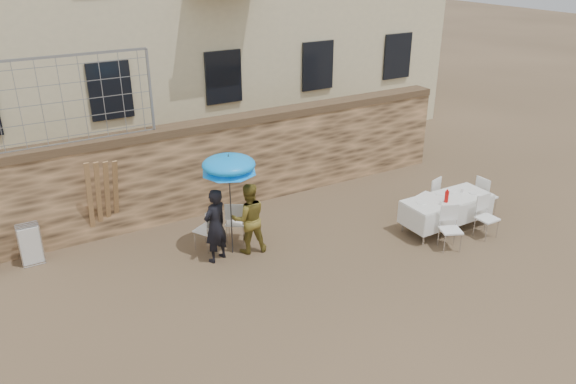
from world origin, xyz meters
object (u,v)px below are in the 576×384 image
soda_bottle (447,197)px  chair_stack_right (29,241)px  table_chair_back (428,195)px  man_suit (215,226)px  couple_chair_right (236,221)px  table_chair_front_left (451,229)px  banquet_table (447,199)px  table_chair_front_right (487,217)px  umbrella (229,168)px  couple_chair_left (206,228)px  woman_dress (249,218)px  table_chair_side (486,195)px

soda_bottle → chair_stack_right: bearing=157.8°
table_chair_back → chair_stack_right: 8.92m
man_suit → soda_bottle: bearing=140.6°
couple_chair_right → table_chair_front_left: bearing=177.7°
banquet_table → table_chair_front_right: (0.50, -0.75, -0.25)m
table_chair_back → man_suit: bearing=-21.5°
table_chair_front_left → chair_stack_right: (-7.79, 3.94, -0.02)m
umbrella → table_chair_back: bearing=-7.3°
umbrella → table_chair_back: size_ratio=2.14×
banquet_table → soda_bottle: (-0.20, -0.15, 0.17)m
couple_chair_right → banquet_table: couple_chair_right is taller
table_chair_front_left → couple_chair_left: bearing=172.4°
man_suit → woman_dress: 0.75m
soda_bottle → table_chair_back: 1.11m
man_suit → chair_stack_right: (-3.31, 1.86, -0.33)m
umbrella → chair_stack_right: (-3.71, 1.76, -1.48)m
table_chair_front_right → table_chair_side: bearing=42.5°
table_chair_back → soda_bottle: bearing=51.3°
man_suit → table_chair_front_right: size_ratio=1.65×
umbrella → chair_stack_right: bearing=154.6°
umbrella → couple_chair_left: 1.58m
umbrella → table_chair_back: umbrella is taller
man_suit → table_chair_back: man_suit is taller
table_chair_back → woman_dress: bearing=-22.5°
couple_chair_left → table_chair_front_left: (4.48, -2.63, 0.00)m
man_suit → table_chair_front_right: man_suit is taller
soda_bottle → table_chair_front_right: soda_bottle is taller
couple_chair_left → banquet_table: (5.08, -1.88, 0.25)m
soda_bottle → man_suit: bearing=163.1°
couple_chair_right → banquet_table: (4.38, -1.88, 0.25)m
couple_chair_left → table_chair_front_right: 6.17m
woman_dress → table_chair_back: size_ratio=1.61×
banquet_table → chair_stack_right: bearing=159.2°
banquet_table → chair_stack_right: chair_stack_right is taller
couple_chair_left → chair_stack_right: couple_chair_left is taller
couple_chair_right → soda_bottle: 4.66m
man_suit → couple_chair_right: 0.94m
man_suit → chair_stack_right: bearing=-51.9°
couple_chair_left → chair_stack_right: size_ratio=1.04×
couple_chair_right → chair_stack_right: (-4.01, 1.31, -0.02)m
table_chair_back → table_chair_side: size_ratio=1.00×
banquet_table → couple_chair_right: bearing=156.8°
couple_chair_right → chair_stack_right: size_ratio=1.04×
banquet_table → table_chair_front_right: 0.94m
umbrella → table_chair_side: size_ratio=2.14×
table_chair_front_left → table_chair_back: same height
umbrella → table_chair_front_right: 5.80m
umbrella → chair_stack_right: size_ratio=2.23×
table_chair_front_left → table_chair_back: (0.80, 1.55, 0.00)m
umbrella → table_chair_front_left: (4.08, -2.18, -1.46)m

